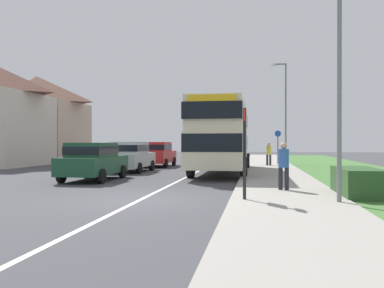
# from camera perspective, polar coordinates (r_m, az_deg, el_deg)

# --- Properties ---
(ground_plane) EXTENTS (120.00, 120.00, 0.00)m
(ground_plane) POSITION_cam_1_polar(r_m,az_deg,el_deg) (11.57, -7.51, -8.04)
(ground_plane) COLOR #424247
(lane_marking_centre) EXTENTS (0.14, 60.00, 0.01)m
(lane_marking_centre) POSITION_cam_1_polar(r_m,az_deg,el_deg) (19.32, -0.60, -4.71)
(lane_marking_centre) COLOR silver
(lane_marking_centre) RESTS_ON ground_plane
(pavement_near_side) EXTENTS (3.20, 68.00, 0.12)m
(pavement_near_side) POSITION_cam_1_polar(r_m,az_deg,el_deg) (17.06, 12.30, -5.18)
(pavement_near_side) COLOR #9E998E
(pavement_near_side) RESTS_ON ground_plane
(roadside_hedge) EXTENTS (1.10, 2.57, 0.90)m
(roadside_hedge) POSITION_cam_1_polar(r_m,az_deg,el_deg) (12.77, 22.89, -5.25)
(roadside_hedge) COLOR #2D5128
(roadside_hedge) RESTS_ON ground_plane
(double_decker_bus) EXTENTS (2.80, 10.26, 3.70)m
(double_decker_bus) POSITION_cam_1_polar(r_m,az_deg,el_deg) (21.20, 4.41, 1.51)
(double_decker_bus) COLOR beige
(double_decker_bus) RESTS_ON ground_plane
(parked_car_dark_green) EXTENTS (1.95, 4.07, 1.66)m
(parked_car_dark_green) POSITION_cam_1_polar(r_m,az_deg,el_deg) (17.72, -14.15, -2.23)
(parked_car_dark_green) COLOR #19472D
(parked_car_dark_green) RESTS_ON ground_plane
(parked_car_silver) EXTENTS (1.93, 4.19, 1.70)m
(parked_car_silver) POSITION_cam_1_polar(r_m,az_deg,el_deg) (22.51, -8.90, -1.65)
(parked_car_silver) COLOR #B7B7BC
(parked_car_silver) RESTS_ON ground_plane
(parked_car_red) EXTENTS (2.00, 4.16, 1.70)m
(parked_car_red) POSITION_cam_1_polar(r_m,az_deg,el_deg) (27.22, -5.09, -1.33)
(parked_car_red) COLOR #B21E1E
(parked_car_red) RESTS_ON ground_plane
(pedestrian_at_stop) EXTENTS (0.34, 0.34, 1.67)m
(pedestrian_at_stop) POSITION_cam_1_polar(r_m,az_deg,el_deg) (13.16, 13.16, -2.78)
(pedestrian_at_stop) COLOR #23232D
(pedestrian_at_stop) RESTS_ON ground_plane
(pedestrian_walking_away) EXTENTS (0.34, 0.34, 1.67)m
(pedestrian_walking_away) POSITION_cam_1_polar(r_m,az_deg,el_deg) (27.04, 11.08, -1.25)
(pedestrian_walking_away) COLOR #23232D
(pedestrian_walking_away) RESTS_ON ground_plane
(bus_stop_sign) EXTENTS (0.09, 0.52, 2.60)m
(bus_stop_sign) POSITION_cam_1_polar(r_m,az_deg,el_deg) (10.76, 7.64, -0.44)
(bus_stop_sign) COLOR black
(bus_stop_sign) RESTS_ON ground_plane
(cycle_route_sign) EXTENTS (0.44, 0.08, 2.52)m
(cycle_route_sign) POSITION_cam_1_polar(r_m,az_deg,el_deg) (28.52, 12.35, -0.27)
(cycle_route_sign) COLOR slate
(cycle_route_sign) RESTS_ON ground_plane
(street_lamp_near) EXTENTS (1.14, 0.20, 6.75)m
(street_lamp_near) POSITION_cam_1_polar(r_m,az_deg,el_deg) (11.09, 20.02, 11.92)
(street_lamp_near) COLOR slate
(street_lamp_near) RESTS_ON ground_plane
(street_lamp_mid) EXTENTS (1.14, 0.20, 7.45)m
(street_lamp_mid) POSITION_cam_1_polar(r_m,az_deg,el_deg) (29.59, 13.25, 5.27)
(street_lamp_mid) COLOR slate
(street_lamp_mid) RESTS_ON ground_plane
(house_terrace_far_side) EXTENTS (7.48, 12.93, 7.50)m
(house_terrace_far_side) POSITION_cam_1_polar(r_m,az_deg,el_deg) (34.35, -24.45, 3.67)
(house_terrace_far_side) COLOR beige
(house_terrace_far_side) RESTS_ON ground_plane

